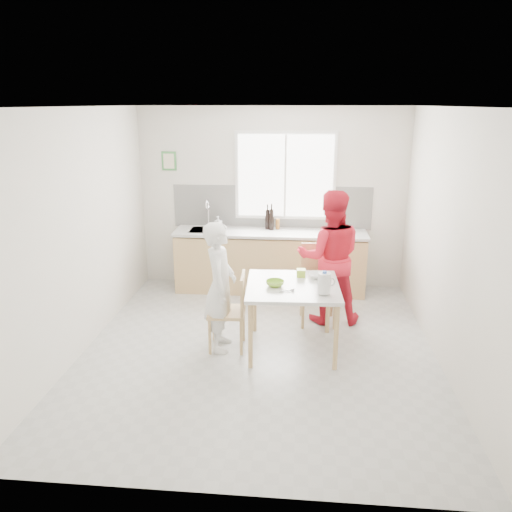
{
  "coord_description": "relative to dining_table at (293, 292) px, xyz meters",
  "views": [
    {
      "loc": [
        0.45,
        -5.18,
        2.74
      ],
      "look_at": [
        -0.05,
        0.2,
        1.07
      ],
      "focal_mm": 35.0,
      "sensor_mm": 36.0,
      "label": 1
    }
  ],
  "objects": [
    {
      "name": "milk_jug",
      "position": [
        0.34,
        -0.27,
        0.21
      ],
      "size": [
        0.19,
        0.14,
        0.24
      ],
      "rotation": [
        0.0,
        0.0,
        0.05
      ],
      "color": "white",
      "rests_on": "dining_table"
    },
    {
      "name": "bowl_white",
      "position": [
        0.29,
        0.26,
        0.11
      ],
      "size": [
        0.23,
        0.23,
        0.05
      ],
      "primitive_type": "imported",
      "rotation": [
        0.0,
        0.0,
        0.05
      ],
      "color": "white",
      "rests_on": "dining_table"
    },
    {
      "name": "cutting_board",
      "position": [
        0.62,
        1.8,
        0.22
      ],
      "size": [
        0.4,
        0.33,
        0.01
      ],
      "primitive_type": "cube",
      "rotation": [
        0.0,
        0.0,
        -0.25
      ],
      "color": "#85C02C",
      "rests_on": "kitchen_counter"
    },
    {
      "name": "bowl_green",
      "position": [
        -0.2,
        -0.06,
        0.11
      ],
      "size": [
        0.21,
        0.21,
        0.06
      ],
      "primitive_type": "imported",
      "rotation": [
        0.0,
        0.0,
        0.05
      ],
      "color": "#84BD2B",
      "rests_on": "dining_table"
    },
    {
      "name": "kitchen_counter",
      "position": [
        -0.38,
        1.89,
        -0.29
      ],
      "size": [
        2.84,
        0.64,
        1.37
      ],
      "color": "tan",
      "rests_on": "ground"
    },
    {
      "name": "person_red",
      "position": [
        0.45,
        0.85,
        0.15
      ],
      "size": [
        0.87,
        0.69,
        1.72
      ],
      "primitive_type": "imported",
      "rotation": [
        0.0,
        0.0,
        3.19
      ],
      "color": "red",
      "rests_on": "ground"
    },
    {
      "name": "dining_table",
      "position": [
        0.0,
        0.0,
        0.0
      ],
      "size": [
        1.07,
        1.07,
        0.79
      ],
      "rotation": [
        0.0,
        0.0,
        0.05
      ],
      "color": "silver",
      "rests_on": "ground"
    },
    {
      "name": "soap_bottle",
      "position": [
        -1.16,
        1.94,
        0.31
      ],
      "size": [
        0.12,
        0.12,
        0.2
      ],
      "primitive_type": "imported",
      "rotation": [
        0.0,
        0.0,
        -0.39
      ],
      "color": "#999999",
      "rests_on": "kitchen_counter"
    },
    {
      "name": "chair_left",
      "position": [
        -0.68,
        -0.03,
        -0.21
      ],
      "size": [
        0.43,
        0.43,
        0.9
      ],
      "rotation": [
        0.0,
        0.0,
        -1.53
      ],
      "color": "tan",
      "rests_on": "ground"
    },
    {
      "name": "wine_bottle_b",
      "position": [
        -0.43,
        2.03,
        0.36
      ],
      "size": [
        0.07,
        0.07,
        0.3
      ],
      "primitive_type": "cylinder",
      "color": "black",
      "rests_on": "kitchen_counter"
    },
    {
      "name": "wine_bottle_a",
      "position": [
        -0.37,
        1.99,
        0.37
      ],
      "size": [
        0.07,
        0.07,
        0.32
      ],
      "primitive_type": "cylinder",
      "color": "black",
      "rests_on": "kitchen_counter"
    },
    {
      "name": "jar_amber",
      "position": [
        -0.28,
        2.03,
        0.29
      ],
      "size": [
        0.06,
        0.06,
        0.16
      ],
      "primitive_type": "cylinder",
      "color": "#91571F",
      "rests_on": "kitchen_counter"
    },
    {
      "name": "person_white",
      "position": [
        -0.82,
        -0.04,
        0.04
      ],
      "size": [
        0.38,
        0.56,
        1.5
      ],
      "primitive_type": "imported",
      "rotation": [
        0.0,
        0.0,
        1.62
      ],
      "color": "white",
      "rests_on": "ground"
    },
    {
      "name": "window",
      "position": [
        -0.18,
        2.17,
        0.99
      ],
      "size": [
        1.5,
        0.06,
        1.3
      ],
      "color": "white",
      "rests_on": "room_shell"
    },
    {
      "name": "spoon",
      "position": [
        -0.07,
        -0.22,
        0.09
      ],
      "size": [
        0.15,
        0.07,
        0.01
      ],
      "primitive_type": "cylinder",
      "rotation": [
        0.0,
        1.57,
        0.39
      ],
      "color": "#A5A5AA",
      "rests_on": "dining_table"
    },
    {
      "name": "green_box",
      "position": [
        0.09,
        0.28,
        0.13
      ],
      "size": [
        0.1,
        0.1,
        0.09
      ],
      "primitive_type": "cube",
      "rotation": [
        0.0,
        0.0,
        0.05
      ],
      "color": "#A2CC2F",
      "rests_on": "dining_table"
    },
    {
      "name": "ground",
      "position": [
        -0.38,
        -0.06,
        -0.71
      ],
      "size": [
        4.5,
        4.5,
        0.0
      ],
      "primitive_type": "plane",
      "color": "#B7B7B2",
      "rests_on": "ground"
    },
    {
      "name": "picture_frame",
      "position": [
        -1.93,
        2.17,
        1.19
      ],
      "size": [
        0.22,
        0.03,
        0.28
      ],
      "color": "#3F8C43",
      "rests_on": "room_shell"
    },
    {
      "name": "chair_far",
      "position": [
        0.31,
        0.84,
        -0.15
      ],
      "size": [
        0.49,
        0.49,
        1.01
      ],
      "rotation": [
        0.0,
        0.0,
        0.05
      ],
      "color": "tan",
      "rests_on": "ground"
    },
    {
      "name": "room_shell",
      "position": [
        -0.38,
        -0.06,
        0.94
      ],
      "size": [
        4.5,
        4.5,
        4.5
      ],
      "color": "silver",
      "rests_on": "ground"
    },
    {
      "name": "backsplash",
      "position": [
        -0.38,
        2.18,
        0.52
      ],
      "size": [
        3.0,
        0.02,
        0.65
      ],
      "primitive_type": "cube",
      "color": "white",
      "rests_on": "room_shell"
    }
  ]
}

